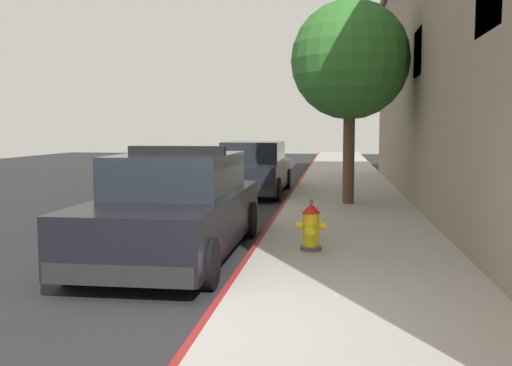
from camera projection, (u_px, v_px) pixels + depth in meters
ground_plane at (130, 202)px, 16.00m from camera, size 32.31×60.00×0.20m
sidewalk_pavement at (348, 200)px, 15.17m from camera, size 3.03×60.00×0.14m
curb_painted_edge at (289, 199)px, 15.38m from camera, size 0.08×60.00×0.14m
police_cruiser at (177, 208)px, 8.70m from camera, size 1.94×4.84×1.68m
parked_car_silver_ahead at (254, 169)px, 17.17m from camera, size 1.94×4.84×1.56m
fire_hydrant at (311, 227)px, 8.52m from camera, size 0.44×0.40×0.76m
street_tree at (350, 61)px, 13.67m from camera, size 2.84×2.84×4.86m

